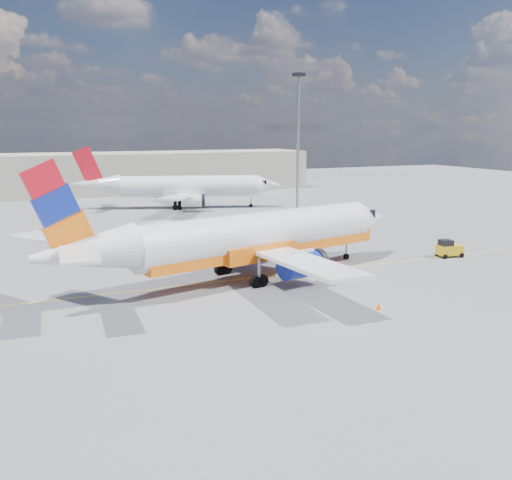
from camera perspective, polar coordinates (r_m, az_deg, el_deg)
name	(u,v)px	position (r m, az deg, el deg)	size (l,w,h in m)	color
ground	(270,286)	(47.52, 1.42, -4.64)	(240.00, 240.00, 0.00)	slate
taxi_line	(256,278)	(50.16, -0.02, -3.78)	(70.00, 0.15, 0.01)	yellow
terminal_main	(138,172)	(119.31, -11.70, 6.65)	(70.00, 14.00, 8.00)	#BEB6A3
main_jet	(250,237)	(49.05, -0.61, 0.28)	(36.48, 27.90, 11.02)	white
second_jet	(183,187)	(93.84, -7.28, 5.24)	(33.46, 25.45, 10.14)	white
gse_tug	(449,249)	(61.13, 18.73, -0.84)	(2.65, 1.80, 1.79)	black
traffic_cone	(379,307)	(42.16, 12.18, -6.52)	(0.45, 0.45, 0.63)	white
floodlight_mast	(298,128)	(92.80, 4.24, 11.06)	(1.56, 1.56, 21.37)	gray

